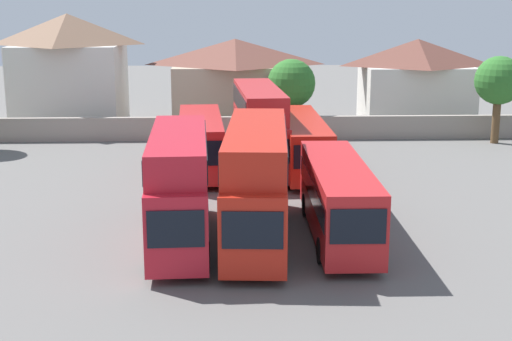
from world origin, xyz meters
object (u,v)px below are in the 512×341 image
bus_3 (338,196)px  tree_behind_wall (499,81)px  tree_left_of_lot (291,83)px  bus_4 (201,140)px  bus_6 (302,141)px  house_terrace_right (416,81)px  bus_5 (259,124)px  bus_2 (257,177)px  bus_1 (179,182)px  house_terrace_centre (235,81)px  house_terrace_left (70,69)px

bus_3 → tree_behind_wall: size_ratio=1.69×
bus_3 → tree_left_of_lot: bearing=-179.6°
bus_4 → tree_left_of_lot: tree_left_of_lot is taller
bus_6 → tree_behind_wall: (15.43, 8.34, 2.75)m
house_terrace_right → tree_left_of_lot: 11.91m
bus_5 → house_terrace_right: (14.23, 16.71, 0.79)m
house_terrace_right → tree_behind_wall: size_ratio=1.47×
bus_5 → bus_2: bearing=-6.5°
bus_1 → bus_6: 15.24m
house_terrace_centre → tree_left_of_lot: house_terrace_centre is taller
bus_6 → house_terrace_right: size_ratio=1.26×
bus_4 → house_terrace_centre: house_terrace_centre is taller
house_terrace_centre → house_terrace_right: (15.51, -0.08, -0.02)m
house_terrace_left → tree_left_of_lot: house_terrace_left is taller
bus_1 → bus_4: 13.73m
house_terrace_left → house_terrace_centre: 14.02m
bus_6 → tree_left_of_lot: 13.03m
house_terrace_left → tree_left_of_lot: 18.96m
house_terrace_centre → house_terrace_right: bearing=-0.3°
house_terrace_right → tree_left_of_lot: bearing=-159.1°
house_terrace_left → bus_2: bearing=-64.7°
bus_1 → tree_behind_wall: (22.20, 21.97, 1.87)m
bus_1 → bus_3: 7.14m
bus_2 → house_terrace_left: bearing=-151.0°
bus_2 → bus_3: (3.68, 0.19, -0.93)m
bus_2 → house_terrace_centre: size_ratio=1.07×
bus_1 → bus_6: size_ratio=0.86×
bus_5 → tree_behind_wall: bearing=110.3°
bus_2 → bus_6: (3.37, 13.28, -0.98)m
bus_3 → bus_5: size_ratio=0.98×
bus_6 → house_terrace_centre: size_ratio=1.11×
tree_behind_wall → bus_4: bearing=-159.2°
bus_3 → house_terrace_centre: size_ratio=1.01×
bus_5 → house_terrace_left: house_terrace_left is taller
bus_4 → house_terrace_centre: size_ratio=1.01×
bus_5 → house_terrace_centre: house_terrace_centre is taller
bus_3 → house_terrace_centre: 30.62m
bus_4 → tree_left_of_lot: 14.61m
bus_5 → house_terrace_right: house_terrace_right is taller
bus_6 → house_terrace_right: (11.57, 17.10, 1.82)m
bus_1 → house_terrace_right: bearing=146.9°
house_terrace_centre → bus_6: bearing=-77.1°
bus_1 → house_terrace_left: house_terrace_left is taller
bus_4 → house_terrace_left: bearing=-149.1°
bus_1 → bus_2: bearing=93.5°
house_terrace_centre → house_terrace_right: 15.51m
bus_1 → bus_5: size_ratio=0.93×
bus_4 → tree_behind_wall: tree_behind_wall is taller
bus_3 → tree_behind_wall: bearing=145.5°
bus_5 → house_terrace_right: bearing=136.1°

